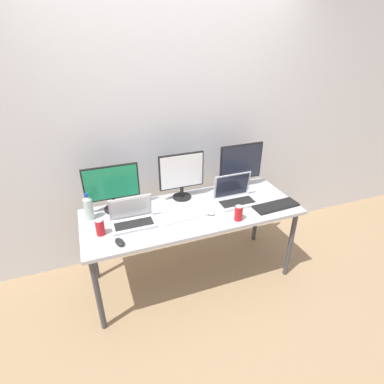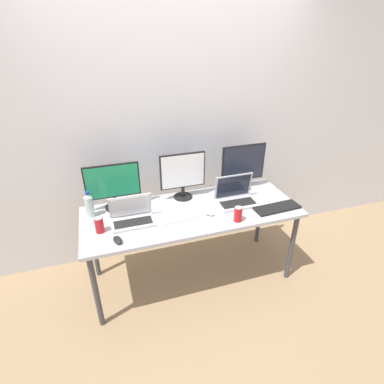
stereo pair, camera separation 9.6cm
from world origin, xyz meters
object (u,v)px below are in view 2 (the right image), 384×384
keyboard_main (277,208)px  keyboard_aux (182,216)px  monitor_right (243,166)px  soda_can_by_laptop (238,214)px  water_bottle (89,205)px  work_desk (192,216)px  monitor_left (113,184)px  monitor_center (183,174)px  laptop_silver (132,216)px  soda_can_near_keyboard (99,225)px  mouse_by_laptop (118,240)px  mouse_by_keyboard (209,213)px  laptop_secondary (236,196)px

keyboard_main → keyboard_aux: 0.83m
monitor_right → soda_can_by_laptop: (-0.28, -0.51, -0.18)m
soda_can_by_laptop → keyboard_aux: bearing=154.5°
monitor_right → water_bottle: monitor_right is taller
work_desk → water_bottle: 0.86m
work_desk → keyboard_main: keyboard_main is taller
keyboard_main → soda_can_by_laptop: (-0.41, -0.06, 0.05)m
monitor_left → monitor_center: monitor_center is taller
monitor_left → laptop_silver: 0.33m
monitor_left → soda_can_near_keyboard: (-0.15, -0.33, -0.16)m
monitor_center → laptop_silver: (-0.50, -0.26, -0.19)m
mouse_by_laptop → soda_can_by_laptop: bearing=-16.7°
water_bottle → mouse_by_laptop: bearing=-67.2°
monitor_left → monitor_right: 1.20m
laptop_silver → mouse_by_keyboard: size_ratio=3.40×
keyboard_aux → laptop_silver: bearing=167.9°
water_bottle → laptop_silver: bearing=-30.6°
keyboard_main → soda_can_by_laptop: 0.41m
laptop_silver → keyboard_aux: (0.40, -0.05, -0.04)m
keyboard_aux → soda_can_by_laptop: 0.46m
work_desk → monitor_left: bearing=157.7°
monitor_center → laptop_silver: monitor_center is taller
mouse_by_keyboard → water_bottle: water_bottle is taller
laptop_secondary → soda_can_near_keyboard: (-1.18, -0.09, 0.01)m
monitor_left → mouse_by_laptop: 0.54m
monitor_left → keyboard_main: 1.41m
monitor_center → laptop_secondary: 0.51m
monitor_center → keyboard_aux: monitor_center is taller
laptop_silver → mouse_by_keyboard: 0.64m
mouse_by_keyboard → work_desk: bearing=120.3°
laptop_silver → soda_can_by_laptop: bearing=-17.1°
mouse_by_keyboard → monitor_center: bearing=90.5°
laptop_secondary → water_bottle: (-1.24, 0.16, 0.05)m
work_desk → mouse_by_laptop: bearing=-159.3°
work_desk → monitor_right: (0.59, 0.25, 0.30)m
water_bottle → soda_can_by_laptop: size_ratio=1.83×
laptop_secondary → soda_can_by_laptop: laptop_secondary is taller
keyboard_aux → soda_can_near_keyboard: bearing=176.5°
monitor_center → keyboard_main: (0.72, -0.44, -0.23)m
monitor_left → laptop_secondary: size_ratio=1.30×
monitor_right → soda_can_near_keyboard: monitor_right is taller
monitor_left → monitor_right: size_ratio=1.03×
monitor_right → laptop_silver: (-1.09, -0.26, -0.19)m
mouse_by_keyboard → laptop_secondary: bearing=2.4°
monitor_left → keyboard_main: size_ratio=1.12×
soda_can_near_keyboard → mouse_by_keyboard: bearing=-1.6°
monitor_center → laptop_secondary: size_ratio=1.23×
keyboard_main → soda_can_near_keyboard: 1.48m
monitor_center → monitor_right: 0.59m
monitor_left → mouse_by_keyboard: size_ratio=4.56×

